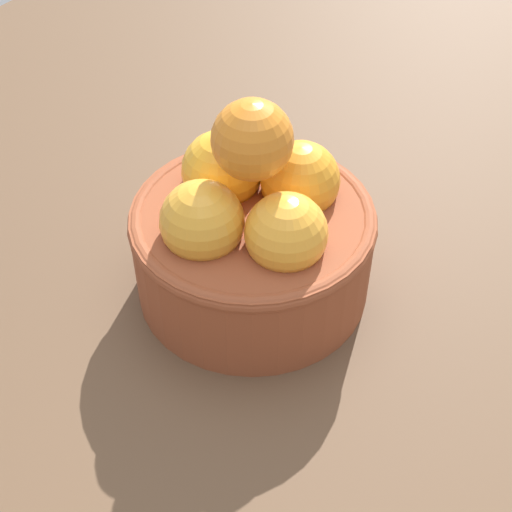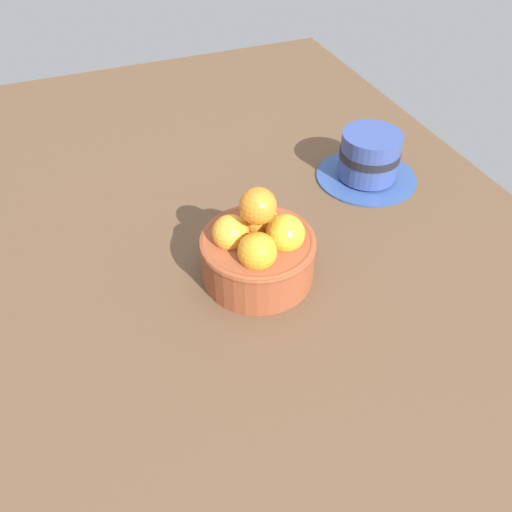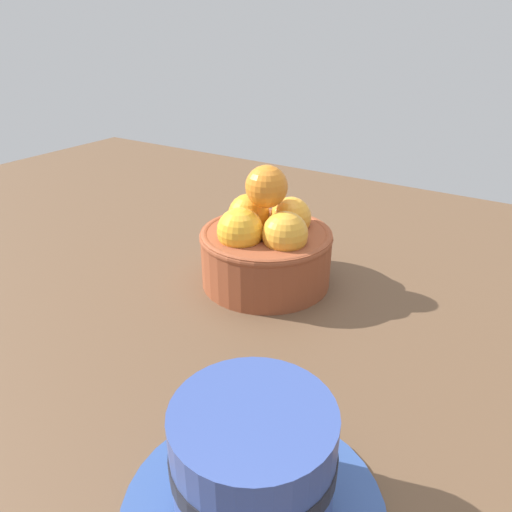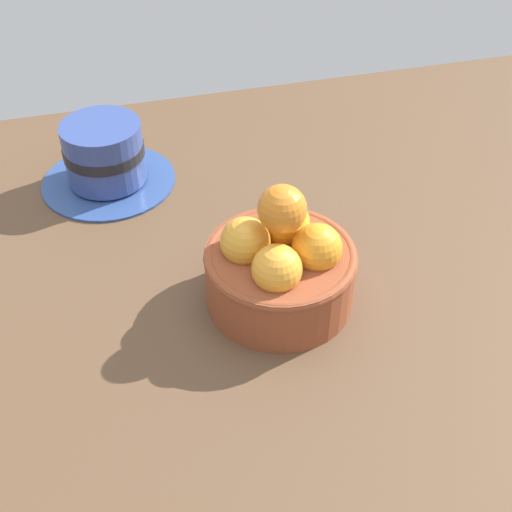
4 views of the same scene
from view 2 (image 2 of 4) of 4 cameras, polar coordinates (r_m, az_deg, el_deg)
ground_plane at (r=66.96cm, az=0.18°, el=-2.94°), size 135.87×81.27×3.08cm
terracotta_bowl at (r=62.95cm, az=0.21°, el=0.81°), size 13.71×13.71×12.67cm
coffee_cup at (r=82.09cm, az=11.94°, el=10.10°), size 15.08×15.08×7.44cm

